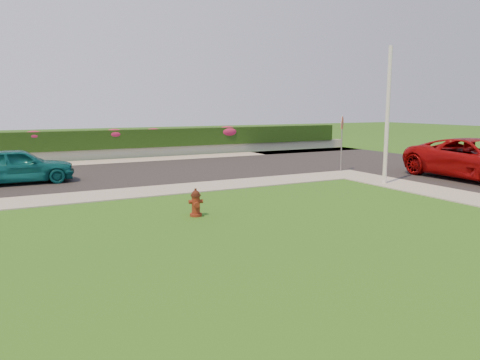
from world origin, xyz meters
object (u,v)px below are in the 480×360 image
suv_red (478,159)px  utility_pole (387,116)px  stop_sign (342,130)px  sedan_teal (18,166)px  fire_hydrant (196,203)px

suv_red → utility_pole: (-4.08, 1.14, 1.79)m
utility_pole → stop_sign: 3.77m
sedan_teal → utility_pole: 14.73m
suv_red → utility_pole: 4.60m
suv_red → sedan_teal: suv_red is taller
fire_hydrant → stop_sign: stop_sign is taller
utility_pole → stop_sign: (0.78, 3.62, -0.71)m
utility_pole → stop_sign: size_ratio=2.02×
suv_red → utility_pole: size_ratio=1.15×
sedan_teal → fire_hydrant: bearing=-152.9°
fire_hydrant → stop_sign: bearing=40.1°
fire_hydrant → suv_red: suv_red is taller
sedan_teal → stop_sign: bearing=-102.3°
sedan_teal → stop_sign: (13.75, -3.08, 1.23)m
suv_red → stop_sign: stop_sign is taller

